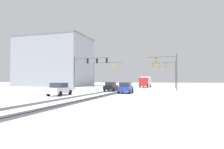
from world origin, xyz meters
TOP-DOWN VIEW (x-y plane):
  - wheel_track_left_lane at (0.05, 16.53)m, footprint 0.71×36.36m
  - wheel_track_right_lane at (0.67, 16.53)m, footprint 0.85×36.36m
  - wheel_track_center at (-2.27, 16.53)m, footprint 1.13×36.36m
  - sidewalk_kerb_right at (10.80, 14.87)m, footprint 4.00×36.36m
  - traffic_signal_far_left at (-7.31, 39.01)m, footprint 7.35×0.38m
  - traffic_signal_near_left at (-6.61, 29.13)m, footprint 6.99×0.48m
  - traffic_signal_near_right at (8.05, 31.03)m, footprint 5.09×0.38m
  - traffic_signal_far_right at (7.21, 43.09)m, footprint 5.56×0.46m
  - car_black_lead at (-1.78, 28.35)m, footprint 1.92×4.15m
  - car_blue_second at (1.97, 23.66)m, footprint 1.95×4.16m
  - car_white_third at (-5.13, 16.98)m, footprint 1.92×4.15m
  - box_truck_delivery at (1.54, 49.70)m, footprint 2.55×7.49m
  - office_building_far_left_block at (-28.58, 51.91)m, footprint 22.15×15.46m

SIDE VIEW (x-z plane):
  - wheel_track_left_lane at x=0.05m, z-range 0.00..0.01m
  - wheel_track_right_lane at x=0.67m, z-range 0.00..0.01m
  - wheel_track_center at x=-2.27m, z-range 0.00..0.01m
  - sidewalk_kerb_right at x=10.80m, z-range 0.00..0.12m
  - car_black_lead at x=-1.78m, z-range 0.01..1.63m
  - car_blue_second at x=1.97m, z-range 0.01..1.63m
  - car_white_third at x=-5.13m, z-range 0.01..1.63m
  - box_truck_delivery at x=1.54m, z-range 0.12..3.14m
  - traffic_signal_near_right at x=8.05m, z-range 1.12..7.62m
  - traffic_signal_far_left at x=-7.31m, z-range 1.25..7.75m
  - traffic_signal_far_right at x=7.21m, z-range 1.52..8.02m
  - traffic_signal_near_left at x=-6.61m, z-range 1.57..8.07m
  - office_building_far_left_block at x=-28.58m, z-range 0.01..16.14m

